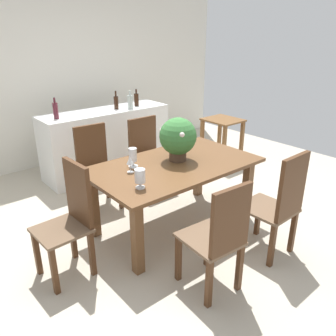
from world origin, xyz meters
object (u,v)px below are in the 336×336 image
chair_head_end (71,216)px  wine_bottle_green (116,102)px  wine_glass (130,161)px  chair_far_right (147,150)px  dining_table (174,173)px  chair_far_left (95,163)px  chair_near_right (279,202)px  chair_near_left (219,236)px  wine_bottle_tall (130,102)px  crystal_vase_left (140,177)px  side_table (222,131)px  crystal_vase_center_near (133,156)px  flower_centerpiece (178,137)px  kitchen_counter (107,141)px  wine_bottle_clear (56,110)px  wine_bottle_dark (136,99)px

chair_head_end → wine_bottle_green: 2.46m
wine_glass → chair_far_right: bearing=46.0°
dining_table → chair_far_left: size_ratio=1.76×
chair_near_right → chair_far_left: (-0.78, 2.01, -0.02)m
chair_near_left → wine_bottle_tall: size_ratio=3.82×
chair_far_left → chair_far_right: bearing=4.3°
chair_near_right → crystal_vase_left: chair_near_right is taller
wine_glass → wine_bottle_green: (0.91, 1.70, 0.19)m
chair_far_left → side_table: (2.26, -0.00, -0.02)m
chair_head_end → crystal_vase_center_near: chair_head_end is taller
flower_centerpiece → side_table: bearing=27.9°
crystal_vase_center_near → wine_glass: 0.13m
wine_glass → kitchen_counter: kitchen_counter is taller
chair_near_right → crystal_vase_center_near: 1.46m
wine_bottle_tall → wine_bottle_clear: 1.09m
chair_head_end → chair_far_left: 1.26m
chair_near_right → wine_bottle_green: bearing=-91.9°
wine_glass → wine_bottle_tall: (1.08, 1.58, 0.20)m
chair_near_left → kitchen_counter: 2.93m
chair_head_end → wine_bottle_green: bearing=135.5°
chair_near_right → wine_bottle_dark: (0.40, 2.81, 0.48)m
chair_near_left → chair_head_end: (-0.76, 1.01, 0.01)m
wine_glass → wine_bottle_clear: 1.71m
chair_near_left → chair_head_end: bearing=-48.6°
chair_near_right → chair_head_end: (-1.56, 1.02, -0.01)m
crystal_vase_center_near → wine_bottle_green: size_ratio=0.76×
dining_table → chair_near_right: chair_near_right is taller
crystal_vase_center_near → wine_bottle_tall: wine_bottle_tall is taller
wine_bottle_tall → wine_glass: bearing=-124.3°
crystal_vase_center_near → wine_glass: size_ratio=1.23×
wine_bottle_dark → chair_near_left: bearing=-113.1°
chair_far_right → crystal_vase_left: chair_far_right is taller
flower_centerpiece → wine_bottle_clear: (-0.57, 1.74, 0.07)m
chair_near_right → chair_head_end: size_ratio=1.03×
crystal_vase_center_near → wine_glass: (-0.10, -0.09, 0.00)m
chair_near_right → wine_bottle_dark: size_ratio=4.17×
wine_bottle_clear → chair_far_left: bearing=-83.6°
dining_table → kitchen_counter: 1.87m
chair_far_left → flower_centerpiece: bearing=-58.9°
chair_near_left → chair_head_end: 1.26m
dining_table → wine_bottle_tall: 1.84m
wine_bottle_tall → side_table: (1.27, -0.69, -0.52)m
chair_near_right → crystal_vase_left: (-1.00, 0.76, 0.28)m
kitchen_counter → chair_far_left: bearing=-127.6°
crystal_vase_left → wine_bottle_dark: 2.49m
chair_head_end → kitchen_counter: size_ratio=0.54×
wine_bottle_clear → chair_far_right: bearing=-42.5°
flower_centerpiece → wine_bottle_dark: 1.88m
wine_glass → crystal_vase_center_near: bearing=43.6°
wine_bottle_clear → chair_near_right: bearing=-72.7°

